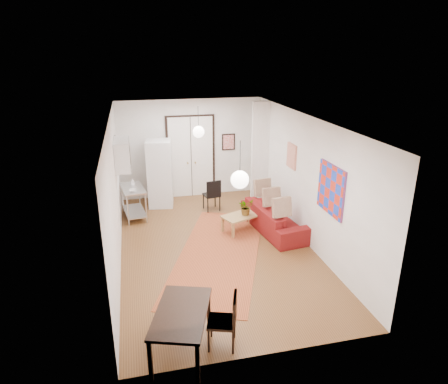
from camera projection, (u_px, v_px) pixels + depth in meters
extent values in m
plane|color=brown|center=(215.00, 246.00, 9.11)|extent=(7.00, 7.00, 0.00)
cube|color=white|center=(214.00, 119.00, 8.12)|extent=(4.20, 7.00, 0.02)
cube|color=white|center=(191.00, 149.00, 11.82)|extent=(4.20, 0.02, 2.90)
cube|color=white|center=(268.00, 269.00, 5.41)|extent=(4.20, 0.02, 2.90)
cube|color=white|center=(115.00, 194.00, 8.17)|extent=(0.02, 7.00, 2.90)
cube|color=white|center=(305.00, 180.00, 9.06)|extent=(0.02, 7.00, 2.90)
cube|color=white|center=(191.00, 157.00, 11.86)|extent=(1.44, 0.06, 2.50)
cube|color=white|center=(260.00, 153.00, 11.34)|extent=(0.50, 0.10, 2.90)
cube|color=white|center=(122.00, 154.00, 9.42)|extent=(0.35, 1.00, 0.70)
cube|color=red|center=(331.00, 189.00, 7.84)|extent=(0.05, 1.00, 1.00)
cube|color=beige|center=(292.00, 156.00, 9.67)|extent=(0.05, 0.50, 0.60)
cube|color=red|center=(228.00, 142.00, 11.98)|extent=(0.40, 0.03, 0.50)
cube|color=#996940|center=(116.00, 148.00, 9.83)|extent=(0.03, 0.44, 0.54)
sphere|color=white|center=(199.00, 132.00, 10.17)|extent=(0.30, 0.30, 0.30)
cylinder|color=black|center=(198.00, 116.00, 10.03)|extent=(0.01, 0.01, 0.50)
sphere|color=white|center=(240.00, 180.00, 6.51)|extent=(0.30, 0.30, 0.30)
cylinder|color=black|center=(240.00, 156.00, 6.37)|extent=(0.01, 0.01, 0.50)
cube|color=#A74F29|center=(219.00, 253.00, 8.81)|extent=(3.19, 4.75, 0.01)
imported|color=maroon|center=(274.00, 218.00, 9.83)|extent=(1.16, 2.30, 0.64)
cube|color=#A77E4E|center=(242.00, 216.00, 9.76)|extent=(1.08, 0.86, 0.04)
cube|color=#A77E4E|center=(227.00, 229.00, 9.55)|extent=(0.07, 0.07, 0.38)
cube|color=#A77E4E|center=(261.00, 225.00, 9.73)|extent=(0.07, 0.07, 0.38)
cube|color=#A77E4E|center=(223.00, 222.00, 9.94)|extent=(0.07, 0.07, 0.38)
cube|color=#A77E4E|center=(256.00, 219.00, 10.12)|extent=(0.07, 0.07, 0.38)
imported|color=#2C5A28|center=(246.00, 207.00, 9.71)|extent=(0.44, 0.47, 0.41)
cube|color=silver|center=(133.00, 188.00, 10.43)|extent=(0.69, 1.15, 0.04)
cube|color=silver|center=(135.00, 211.00, 10.65)|extent=(0.64, 1.10, 0.03)
cylinder|color=silver|center=(125.00, 211.00, 10.06)|extent=(0.04, 0.04, 0.81)
cylinder|color=silver|center=(144.00, 209.00, 10.16)|extent=(0.04, 0.04, 0.81)
cylinder|color=silver|center=(125.00, 197.00, 10.97)|extent=(0.04, 0.04, 0.81)
cylinder|color=silver|center=(142.00, 196.00, 11.07)|extent=(0.04, 0.04, 0.81)
imported|color=beige|center=(133.00, 191.00, 10.14)|extent=(0.23, 0.23, 0.05)
imported|color=teal|center=(132.00, 182.00, 10.62)|extent=(0.09, 0.09, 0.17)
cube|color=white|center=(160.00, 174.00, 11.18)|extent=(0.75, 0.75, 1.89)
cube|color=black|center=(181.00, 313.00, 5.74)|extent=(1.10, 1.45, 0.05)
cube|color=black|center=(164.00, 366.00, 5.25)|extent=(0.07, 0.07, 0.66)
cube|color=black|center=(212.00, 358.00, 5.39)|extent=(0.07, 0.07, 0.66)
cube|color=black|center=(157.00, 312.00, 6.34)|extent=(0.07, 0.07, 0.66)
cube|color=black|center=(197.00, 306.00, 6.48)|extent=(0.07, 0.07, 0.66)
cube|color=#331F10|center=(222.00, 322.00, 5.96)|extent=(0.53, 0.51, 0.04)
cube|color=#331F10|center=(219.00, 301.00, 6.06)|extent=(0.16, 0.40, 0.44)
cylinder|color=#331F10|center=(213.00, 343.00, 5.83)|extent=(0.03, 0.03, 0.42)
cylinder|color=#331F10|center=(236.00, 340.00, 5.91)|extent=(0.03, 0.03, 0.42)
cylinder|color=#331F10|center=(209.00, 327.00, 6.16)|extent=(0.03, 0.03, 0.42)
cylinder|color=#331F10|center=(230.00, 324.00, 6.24)|extent=(0.03, 0.03, 0.42)
cube|color=#331F10|center=(222.00, 322.00, 5.96)|extent=(0.53, 0.51, 0.04)
cube|color=#331F10|center=(219.00, 301.00, 6.06)|extent=(0.16, 0.40, 0.44)
cylinder|color=#331F10|center=(213.00, 343.00, 5.83)|extent=(0.03, 0.03, 0.42)
cylinder|color=#331F10|center=(236.00, 340.00, 5.91)|extent=(0.03, 0.03, 0.42)
cylinder|color=#331F10|center=(209.00, 327.00, 6.16)|extent=(0.03, 0.03, 0.42)
cylinder|color=#331F10|center=(230.00, 324.00, 6.24)|extent=(0.03, 0.03, 0.42)
cube|color=black|center=(211.00, 195.00, 11.01)|extent=(0.47, 0.47, 0.04)
cube|color=black|center=(210.00, 185.00, 11.10)|extent=(0.41, 0.11, 0.44)
cylinder|color=black|center=(207.00, 205.00, 10.89)|extent=(0.03, 0.03, 0.44)
cylinder|color=black|center=(219.00, 204.00, 10.97)|extent=(0.03, 0.03, 0.44)
cylinder|color=black|center=(204.00, 201.00, 11.21)|extent=(0.03, 0.03, 0.44)
cylinder|color=black|center=(216.00, 200.00, 11.29)|extent=(0.03, 0.03, 0.44)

